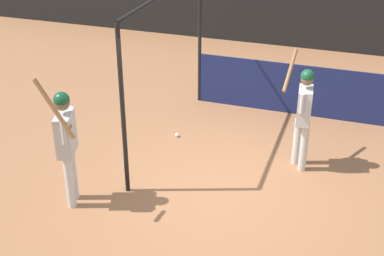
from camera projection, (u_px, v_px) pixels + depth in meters
ground_plane at (213, 190)px, 8.43m from camera, size 60.00×60.00×0.00m
outfield_wall at (293, 18)px, 14.30m from camera, size 24.00×0.12×1.54m
batting_cage at (293, 71)px, 9.80m from camera, size 4.12×3.71×2.74m
player_batter at (303, 110)px, 8.59m from camera, size 0.50×0.84×1.88m
player_waiting at (66, 138)px, 7.62m from camera, size 0.59×0.72×2.14m
baseball at (177, 135)px, 9.99m from camera, size 0.07×0.07×0.07m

